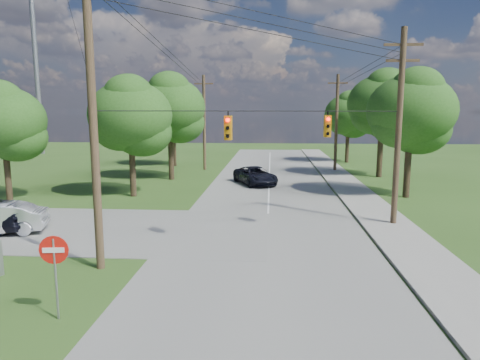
# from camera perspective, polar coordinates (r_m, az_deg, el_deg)

# --- Properties ---
(ground) EXTENTS (140.00, 140.00, 0.00)m
(ground) POSITION_cam_1_polar(r_m,az_deg,el_deg) (16.76, -3.50, -12.51)
(ground) COLOR #2E4E1A
(ground) RESTS_ON ground
(main_road) EXTENTS (10.00, 100.00, 0.03)m
(main_road) POSITION_cam_1_polar(r_m,az_deg,el_deg) (21.35, 3.68, -7.69)
(main_road) COLOR gray
(main_road) RESTS_ON ground
(sidewalk_east) EXTENTS (2.60, 100.00, 0.12)m
(sidewalk_east) POSITION_cam_1_polar(r_m,az_deg,el_deg) (22.32, 21.30, -7.43)
(sidewalk_east) COLOR gray
(sidewalk_east) RESTS_ON ground
(pole_sw) EXTENTS (2.00, 0.32, 12.00)m
(pole_sw) POSITION_cam_1_polar(r_m,az_deg,el_deg) (17.21, -19.08, 8.81)
(pole_sw) COLOR brown
(pole_sw) RESTS_ON ground
(pole_ne) EXTENTS (2.00, 0.32, 10.50)m
(pole_ne) POSITION_cam_1_polar(r_m,az_deg,el_deg) (24.41, 20.42, 6.87)
(pole_ne) COLOR brown
(pole_ne) RESTS_ON ground
(pole_north_e) EXTENTS (2.00, 0.32, 10.00)m
(pole_north_e) POSITION_cam_1_polar(r_m,az_deg,el_deg) (45.96, 12.74, 7.55)
(pole_north_e) COLOR brown
(pole_north_e) RESTS_ON ground
(pole_north_w) EXTENTS (2.00, 0.32, 10.00)m
(pole_north_w) POSITION_cam_1_polar(r_m,az_deg,el_deg) (46.01, -4.80, 7.74)
(pole_north_w) COLOR brown
(pole_north_w) RESTS_ON ground
(power_lines) EXTENTS (13.93, 29.62, 4.93)m
(power_lines) POSITION_cam_1_polar(r_m,az_deg,el_deg) (27.16, 2.92, 15.37)
(power_lines) COLOR black
(power_lines) RESTS_ON ground
(traffic_signals) EXTENTS (4.91, 3.27, 1.05)m
(traffic_signals) POSITION_cam_1_polar(r_m,az_deg,el_deg) (19.89, 5.43, 7.11)
(traffic_signals) COLOR orange
(traffic_signals) RESTS_ON ground
(tree_w_near) EXTENTS (6.00, 6.00, 8.40)m
(tree_w_near) POSITION_cam_1_polar(r_m,az_deg,el_deg) (32.08, -14.40, 8.36)
(tree_w_near) COLOR #473623
(tree_w_near) RESTS_ON ground
(tree_w_mid) EXTENTS (6.40, 6.40, 9.22)m
(tree_w_mid) POSITION_cam_1_polar(r_m,az_deg,el_deg) (39.51, -9.33, 9.55)
(tree_w_mid) COLOR #473623
(tree_w_mid) RESTS_ON ground
(tree_w_far) EXTENTS (6.00, 6.00, 8.73)m
(tree_w_far) POSITION_cam_1_polar(r_m,az_deg,el_deg) (49.70, -8.89, 9.05)
(tree_w_far) COLOR #473623
(tree_w_far) RESTS_ON ground
(tree_e_near) EXTENTS (6.20, 6.20, 8.81)m
(tree_e_near) POSITION_cam_1_polar(r_m,az_deg,el_deg) (32.96, 21.84, 8.58)
(tree_e_near) COLOR #473623
(tree_e_near) RESTS_ON ground
(tree_e_mid) EXTENTS (6.60, 6.60, 9.64)m
(tree_e_mid) POSITION_cam_1_polar(r_m,az_deg,el_deg) (42.73, 18.47, 9.60)
(tree_e_mid) COLOR #473623
(tree_e_mid) RESTS_ON ground
(tree_e_far) EXTENTS (5.80, 5.80, 8.32)m
(tree_e_far) POSITION_cam_1_polar(r_m,az_deg,el_deg) (54.26, 14.26, 8.52)
(tree_e_far) COLOR #473623
(tree_e_far) RESTS_ON ground
(tree_cross_n) EXTENTS (5.60, 5.60, 7.91)m
(tree_cross_n) POSITION_cam_1_polar(r_m,az_deg,el_deg) (33.31, -29.05, 6.96)
(tree_cross_n) COLOR #473623
(tree_cross_n) RESTS_ON ground
(car_main_north) EXTENTS (4.44, 5.86, 1.48)m
(car_main_north) POSITION_cam_1_polar(r_m,az_deg,el_deg) (36.68, 2.05, 0.60)
(car_main_north) COLOR black
(car_main_north) RESTS_ON main_road
(do_not_enter_sign) EXTENTS (0.86, 0.16, 2.59)m
(do_not_enter_sign) POSITION_cam_1_polar(r_m,az_deg,el_deg) (13.90, -23.51, -9.67)
(do_not_enter_sign) COLOR gray
(do_not_enter_sign) RESTS_ON ground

